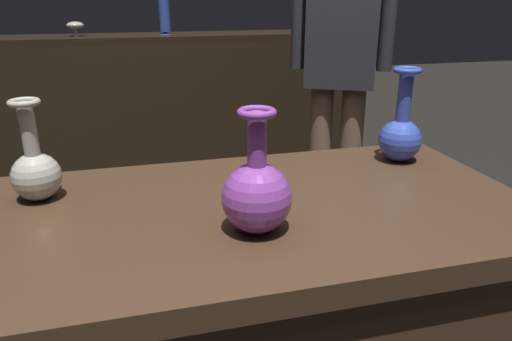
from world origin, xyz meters
name	(u,v)px	position (x,y,z in m)	size (l,w,h in m)	color
back_display_shelf	(171,112)	(0.00, 2.20, 0.49)	(2.60, 0.40, 0.99)	black
vase_centerpiece	(257,193)	(-0.03, -0.11, 0.88)	(0.13, 0.13, 0.24)	#7A388E
vase_tall_behind	(35,169)	(-0.45, 0.15, 0.87)	(0.10, 0.10, 0.22)	gray
vase_left_accent	(401,133)	(0.45, 0.18, 0.88)	(0.11, 0.11, 0.25)	#2D429E
shelf_vase_left	(75,26)	(-0.52, 2.17, 1.05)	(0.10, 0.10, 0.08)	gray
shelf_vase_far_right	(326,21)	(1.04, 2.15, 1.06)	(0.08, 0.08, 0.13)	#477A38
shelf_vase_center	(164,14)	(0.00, 2.19, 1.11)	(0.07, 0.07, 0.24)	#2D429E
visitor_near_right	(341,53)	(0.72, 1.19, 0.97)	(0.43, 0.30, 1.64)	brown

